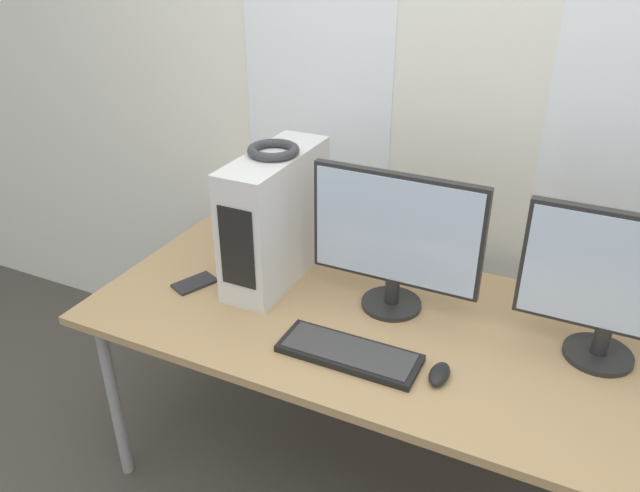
% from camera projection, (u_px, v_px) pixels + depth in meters
% --- Properties ---
extents(wall_back, '(8.00, 0.07, 2.70)m').
position_uv_depth(wall_back, '(471.00, 79.00, 2.06)').
color(wall_back, silver).
rests_on(wall_back, ground_plane).
extents(desk, '(1.99, 0.86, 0.72)m').
position_uv_depth(desk, '(403.00, 337.00, 1.94)').
color(desk, tan).
rests_on(desk, ground_plane).
extents(pc_tower, '(0.17, 0.49, 0.44)m').
position_uv_depth(pc_tower, '(276.00, 217.00, 2.09)').
color(pc_tower, silver).
rests_on(pc_tower, desk).
extents(headphones, '(0.17, 0.17, 0.03)m').
position_uv_depth(headphones, '(273.00, 150.00, 1.98)').
color(headphones, '#333338').
rests_on(headphones, pc_tower).
extents(monitor_main, '(0.54, 0.19, 0.46)m').
position_uv_depth(monitor_main, '(395.00, 238.00, 1.90)').
color(monitor_main, black).
rests_on(monitor_main, desk).
extents(monitor_right_near, '(0.50, 0.19, 0.45)m').
position_uv_depth(monitor_right_near, '(616.00, 285.00, 1.67)').
color(monitor_right_near, black).
rests_on(monitor_right_near, desk).
extents(keyboard, '(0.41, 0.15, 0.02)m').
position_uv_depth(keyboard, '(349.00, 353.00, 1.78)').
color(keyboard, black).
rests_on(keyboard, desk).
extents(mouse, '(0.05, 0.10, 0.03)m').
position_uv_depth(mouse, '(439.00, 374.00, 1.69)').
color(mouse, black).
rests_on(mouse, desk).
extents(cell_phone, '(0.13, 0.16, 0.01)m').
position_uv_depth(cell_phone, '(195.00, 283.00, 2.13)').
color(cell_phone, '#232328').
rests_on(cell_phone, desk).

